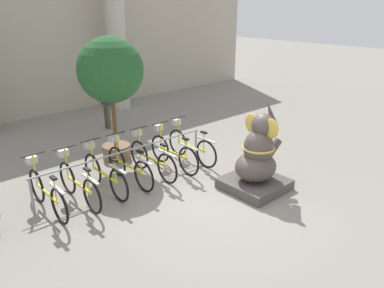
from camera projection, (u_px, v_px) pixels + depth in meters
ground_plane at (217, 199)px, 7.81m from camera, size 60.00×60.00×0.00m
building_facade at (39, 29)px, 12.72m from camera, size 20.00×0.20×6.00m
column_right at (116, 38)px, 13.65m from camera, size 0.89×0.89×5.16m
bike_rack at (126, 156)px, 8.36m from camera, size 4.34×0.05×0.77m
bicycle_0 at (46, 192)px, 7.20m from camera, size 0.48×1.80×1.07m
bicycle_1 at (78, 183)px, 7.54m from camera, size 0.48×1.80×1.07m
bicycle_2 at (104, 174)px, 7.97m from camera, size 0.48×1.80×1.07m
bicycle_3 at (129, 166)px, 8.37m from camera, size 0.48×1.80×1.07m
bicycle_4 at (152, 158)px, 8.75m from camera, size 0.48×1.80×1.07m
bicycle_5 at (173, 152)px, 9.13m from camera, size 0.48×1.80×1.07m
bicycle_6 at (191, 145)px, 9.54m from camera, size 0.48×1.80×1.07m
elephant_statue at (257, 160)px, 8.05m from camera, size 1.24×1.24×1.96m
person_pedestrian at (106, 99)px, 11.82m from camera, size 0.22×0.47×1.63m
potted_tree at (111, 74)px, 9.07m from camera, size 1.61×1.61×3.12m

